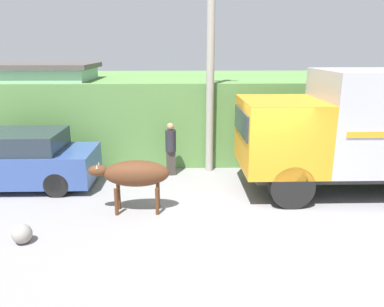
% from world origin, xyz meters
% --- Properties ---
extents(ground_plane, '(60.00, 60.00, 0.00)m').
position_xyz_m(ground_plane, '(0.00, 0.00, 0.00)').
color(ground_plane, gray).
extents(hillside_embankment, '(32.00, 6.68, 2.73)m').
position_xyz_m(hillside_embankment, '(0.00, 6.93, 1.36)').
color(hillside_embankment, '#568442').
rests_on(hillside_embankment, ground_plane).
extents(building_backdrop, '(4.53, 2.70, 3.28)m').
position_xyz_m(building_backdrop, '(-6.98, 5.09, 1.66)').
color(building_backdrop, '#8CC69E').
rests_on(building_backdrop, ground_plane).
extents(cargo_truck, '(6.73, 2.47, 3.26)m').
position_xyz_m(cargo_truck, '(3.37, 1.45, 1.80)').
color(cargo_truck, '#2D2D2D').
rests_on(cargo_truck, ground_plane).
extents(brown_cow, '(1.89, 0.62, 1.28)m').
position_xyz_m(brown_cow, '(-2.86, 0.26, 0.95)').
color(brown_cow, '#512D19').
rests_on(brown_cow, ground_plane).
extents(parked_suv, '(4.35, 1.89, 1.58)m').
position_xyz_m(parked_suv, '(-6.37, 2.10, 0.77)').
color(parked_suv, '#334C8C').
rests_on(parked_suv, ground_plane).
extents(pedestrian_on_hill, '(0.35, 0.35, 1.63)m').
position_xyz_m(pedestrian_on_hill, '(-2.08, 2.96, 0.90)').
color(pedestrian_on_hill, '#38332D').
rests_on(pedestrian_on_hill, ground_plane).
extents(utility_pole, '(0.90, 0.24, 6.09)m').
position_xyz_m(utility_pole, '(-0.88, 3.37, 3.16)').
color(utility_pole, '#9E998E').
rests_on(utility_pole, ground_plane).
extents(roadside_rock, '(0.40, 0.40, 0.40)m').
position_xyz_m(roadside_rock, '(-4.98, -1.17, 0.20)').
color(roadside_rock, gray).
rests_on(roadside_rock, ground_plane).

